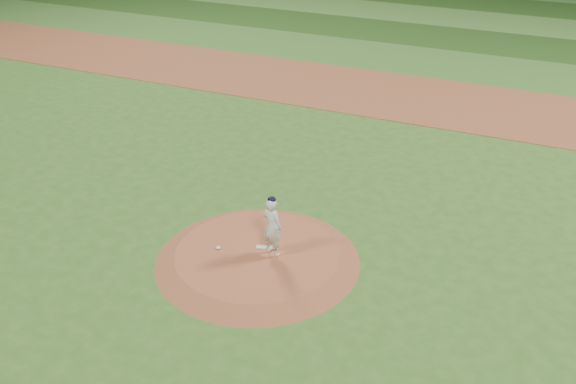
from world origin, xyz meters
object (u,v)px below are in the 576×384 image
Objects in this scene: rosin_bag at (218,248)px; pitching_rubber at (267,247)px; pitcher_on_mound at (272,226)px; pitchers_mound at (257,256)px.

pitching_rubber is at bearing 25.90° from rosin_bag.
pitcher_on_mound is at bearing -54.70° from pitching_rubber.
pitcher_on_mound is (1.43, 0.40, 0.81)m from rosin_bag.
rosin_bag is at bearing -165.58° from pitchers_mound.
pitcher_on_mound is (0.39, 0.13, 0.97)m from pitchers_mound.
rosin_bag is (-1.04, -0.27, 0.16)m from pitchers_mound.
pitcher_on_mound is (0.24, -0.18, 0.83)m from pitching_rubber.
pitchers_mound is at bearing 14.42° from rosin_bag.
pitchers_mound is 1.09m from rosin_bag.
pitching_rubber is 0.35× the size of pitcher_on_mound.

